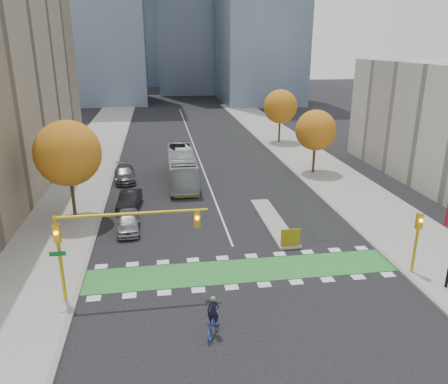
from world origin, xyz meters
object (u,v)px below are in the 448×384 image
object	(u,v)px
traffic_signal_east	(417,234)
bus	(182,166)
tree_east_far	(280,107)
traffic_signal_west	(107,233)
parked_car_b	(129,200)
hazard_board	(291,238)
tree_west	(68,153)
parked_car_c	(125,174)
parked_car_a	(128,222)
tree_east_near	(316,130)
cyclist	(213,321)

from	to	relation	value
traffic_signal_east	bus	bearing A→B (deg)	121.14
tree_east_far	traffic_signal_west	bearing A→B (deg)	-117.95
parked_car_b	bus	bearing A→B (deg)	62.35
tree_east_far	traffic_signal_west	xyz separation A→B (m)	(-20.43, -38.51, -1.21)
hazard_board	tree_west	world-z (taller)	tree_west
hazard_board	tree_west	bearing A→B (deg)	154.01
parked_car_b	parked_car_c	distance (m)	8.37
hazard_board	parked_car_a	size ratio (longest dim) A/B	0.32
traffic_signal_east	tree_east_near	bearing A→B (deg)	86.19
traffic_signal_west	tree_east_far	bearing A→B (deg)	62.05
hazard_board	cyclist	size ratio (longest dim) A/B	0.65
tree_east_near	traffic_signal_east	distance (m)	22.66
hazard_board	tree_west	size ratio (longest dim) A/B	0.17
parked_car_c	bus	bearing A→B (deg)	-15.55
parked_car_b	parked_car_c	xyz separation A→B (m)	(-0.92, 8.32, 0.01)
tree_east_far	hazard_board	bearing A→B (deg)	-104.12
traffic_signal_east	cyclist	world-z (taller)	traffic_signal_east
parked_car_a	bus	bearing A→B (deg)	66.25
tree_west	parked_car_c	bearing A→B (deg)	71.90
tree_east_far	parked_car_c	bearing A→B (deg)	-143.44
hazard_board	parked_car_a	xyz separation A→B (m)	(-11.54, 4.82, -0.06)
tree_west	bus	xyz separation A→B (m)	(9.35, 9.25, -3.98)
hazard_board	cyclist	distance (m)	11.02
traffic_signal_west	bus	xyz separation A→B (m)	(5.28, 21.76, -2.39)
tree_west	parked_car_b	xyz separation A→B (m)	(4.30, 2.02, -4.87)
hazard_board	traffic_signal_east	bearing A→B (deg)	-35.92
tree_west	traffic_signal_west	xyz separation A→B (m)	(4.07, -12.51, -1.58)
cyclist	parked_car_b	bearing A→B (deg)	127.90
bus	parked_car_a	bearing A→B (deg)	-111.06
tree_east_near	tree_east_far	world-z (taller)	tree_east_far
tree_east_far	cyclist	distance (m)	45.43
tree_west	tree_east_near	world-z (taller)	tree_west
parked_car_c	traffic_signal_east	bearing A→B (deg)	-55.35
bus	parked_car_b	size ratio (longest dim) A/B	2.59
parked_car_b	parked_car_c	size ratio (longest dim) A/B	0.87
parked_car_a	cyclist	bearing A→B (deg)	-72.18
bus	tree_east_near	bearing A→B (deg)	3.64
hazard_board	traffic_signal_west	world-z (taller)	traffic_signal_west
hazard_board	parked_car_b	distance (m)	15.28
traffic_signal_east	cyclist	distance (m)	13.91
traffic_signal_east	parked_car_b	size ratio (longest dim) A/B	0.90
cyclist	parked_car_b	world-z (taller)	cyclist
cyclist	traffic_signal_west	bearing A→B (deg)	165.02
tree_east_far	traffic_signal_east	bearing A→B (deg)	-92.97
tree_west	cyclist	distance (m)	19.67
bus	parked_car_c	world-z (taller)	bus
parked_car_c	parked_car_a	bearing A→B (deg)	-90.62
traffic_signal_east	parked_car_a	world-z (taller)	traffic_signal_east
hazard_board	traffic_signal_east	world-z (taller)	traffic_signal_east
traffic_signal_west	bus	bearing A→B (deg)	76.36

